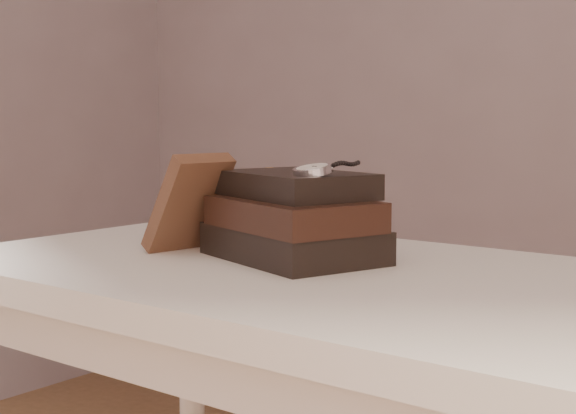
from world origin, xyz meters
The scene contains 5 objects.
table centered at (0.00, 0.35, 0.66)m, with size 1.00×0.60×0.75m.
book_stack centered at (-0.02, 0.38, 0.81)m, with size 0.29×0.25×0.13m.
journal centered at (-0.18, 0.33, 0.83)m, with size 0.02×0.10×0.16m, color #3B2217.
pocket_watch centered at (0.03, 0.35, 0.88)m, with size 0.07×0.16×0.02m.
eyeglasses centered at (-0.08, 0.49, 0.82)m, with size 0.14×0.15×0.05m.
Camera 1 is at (0.69, -0.55, 0.95)m, focal length 51.68 mm.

